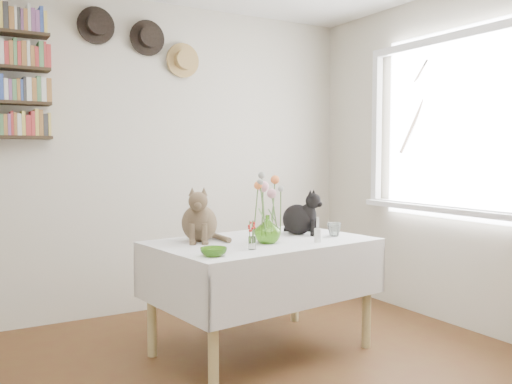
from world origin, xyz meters
TOP-DOWN VIEW (x-y plane):
  - room at (0.00, 0.00)m, footprint 4.08×4.58m
  - window at (1.97, 0.80)m, footprint 0.12×1.52m
  - dining_table at (0.47, 0.97)m, footprint 1.46×1.04m
  - tabby_cat at (0.11, 1.14)m, footprint 0.35×0.38m
  - black_cat at (0.82, 1.07)m, footprint 0.32×0.34m
  - flower_vase at (0.44, 0.85)m, footprint 0.20×0.20m
  - green_bowl at (-0.04, 0.63)m, footprint 0.17×0.17m
  - drinking_glass at (0.98, 0.87)m, footprint 0.12×0.12m
  - candlestick at (0.73, 0.72)m, footprint 0.04×0.04m
  - berry_jar at (0.25, 0.71)m, footprint 0.05×0.05m
  - porcelain_figurine at (0.96, 1.03)m, footprint 0.05×0.05m
  - flower_bouquet at (0.44, 0.86)m, footprint 0.17×0.13m
  - wall_hats at (0.12, 2.19)m, footprint 0.98×0.09m

SIDE VIEW (x-z plane):
  - dining_table at x=0.47m, z-range 0.19..0.92m
  - green_bowl at x=-0.04m, z-range 0.73..0.78m
  - porcelain_figurine at x=0.96m, z-range 0.72..0.82m
  - drinking_glass at x=0.98m, z-range 0.73..0.82m
  - candlestick at x=0.73m, z-range 0.70..0.86m
  - berry_jar at x=0.25m, z-range 0.72..0.91m
  - flower_vase at x=0.44m, z-range 0.73..0.91m
  - black_cat at x=0.82m, z-range 0.73..1.05m
  - tabby_cat at x=0.11m, z-range 0.73..1.09m
  - flower_bouquet at x=0.44m, z-range 0.87..1.27m
  - room at x=0.00m, z-range -0.04..2.54m
  - window at x=1.97m, z-range 0.74..2.06m
  - wall_hats at x=0.12m, z-range 1.93..2.41m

